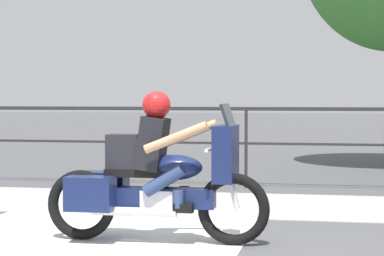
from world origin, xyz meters
TOP-DOWN VIEW (x-y plane):
  - ground_plane at (0.00, 0.00)m, footprint 120.00×120.00m
  - sidewalk_band at (0.00, 3.40)m, footprint 44.00×2.40m
  - crosswalk_band at (-1.10, -0.20)m, footprint 3.25×6.00m
  - fence_railing at (0.00, 5.34)m, footprint 36.00×0.05m
  - motorcycle at (-0.38, 0.59)m, footprint 2.34×0.76m

SIDE VIEW (x-z plane):
  - ground_plane at x=0.00m, z-range 0.00..0.00m
  - crosswalk_band at x=-1.10m, z-range 0.00..0.01m
  - sidewalk_band at x=0.00m, z-range 0.00..0.01m
  - motorcycle at x=-0.38m, z-range -0.09..1.47m
  - fence_railing at x=0.00m, z-range 0.38..1.70m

